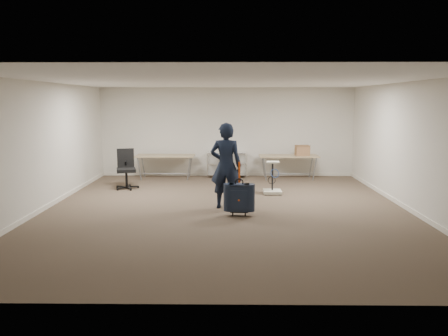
{
  "coord_description": "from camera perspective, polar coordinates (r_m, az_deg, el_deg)",
  "views": [
    {
      "loc": [
        0.08,
        -9.35,
        2.38
      ],
      "look_at": [
        -0.04,
        0.3,
        0.9
      ],
      "focal_mm": 35.0,
      "sensor_mm": 36.0,
      "label": 1
    }
  ],
  "objects": [
    {
      "name": "folding_table_right",
      "position": [
        13.53,
        8.45,
        1.43
      ],
      "size": [
        1.8,
        0.75,
        0.73
      ],
      "color": "#8D7B56",
      "rests_on": "ground"
    },
    {
      "name": "suitcase",
      "position": [
        9.11,
        1.99,
        -3.9
      ],
      "size": [
        0.43,
        0.27,
        1.14
      ],
      "color": "black",
      "rests_on": "ground"
    },
    {
      "name": "person",
      "position": [
        9.66,
        0.25,
        0.28
      ],
      "size": [
        0.75,
        0.55,
        1.92
      ],
      "primitive_type": "imported",
      "rotation": [
        0.0,
        0.0,
        3.01
      ],
      "color": "black",
      "rests_on": "ground"
    },
    {
      "name": "wire_shelf",
      "position": [
        13.69,
        0.38,
        0.6
      ],
      "size": [
        1.22,
        0.47,
        0.8
      ],
      "color": "silver",
      "rests_on": "ground"
    },
    {
      "name": "cardboard_box",
      "position": [
        13.57,
        10.19,
        2.29
      ],
      "size": [
        0.43,
        0.34,
        0.31
      ],
      "primitive_type": "cube",
      "rotation": [
        0.0,
        0.0,
        0.07
      ],
      "color": "olive",
      "rests_on": "folding_table_right"
    },
    {
      "name": "office_chair",
      "position": [
        12.26,
        -12.63,
        -1.11
      ],
      "size": [
        0.66,
        0.66,
        1.08
      ],
      "color": "black",
      "rests_on": "ground"
    },
    {
      "name": "equipment_cart",
      "position": [
        11.35,
        6.35,
        -2.27
      ],
      "size": [
        0.46,
        0.46,
        0.85
      ],
      "color": "beige",
      "rests_on": "ground"
    },
    {
      "name": "room_shell",
      "position": [
        10.99,
        0.29,
        -3.5
      ],
      "size": [
        8.0,
        9.0,
        9.0
      ],
      "color": "silver",
      "rests_on": "ground"
    },
    {
      "name": "folding_table_left",
      "position": [
        13.56,
        -7.68,
        1.46
      ],
      "size": [
        1.8,
        0.75,
        0.73
      ],
      "color": "#8D7B56",
      "rests_on": "ground"
    },
    {
      "name": "ground",
      "position": [
        9.65,
        0.23,
        -5.53
      ],
      "size": [
        9.0,
        9.0,
        0.0
      ],
      "primitive_type": "plane",
      "color": "#46382A",
      "rests_on": "ground"
    }
  ]
}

